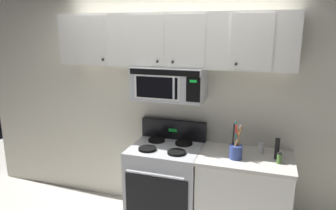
% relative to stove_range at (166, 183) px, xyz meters
% --- Properties ---
extents(back_wall, '(5.20, 0.10, 2.70)m').
position_rel_stove_range_xyz_m(back_wall, '(0.00, 0.37, 0.88)').
color(back_wall, silver).
rests_on(back_wall, ground_plane).
extents(stove_range, '(0.76, 0.69, 1.12)m').
position_rel_stove_range_xyz_m(stove_range, '(0.00, 0.00, 0.00)').
color(stove_range, '#B7BABF').
rests_on(stove_range, ground_plane).
extents(over_range_microwave, '(0.76, 0.43, 0.35)m').
position_rel_stove_range_xyz_m(over_range_microwave, '(-0.00, 0.12, 1.11)').
color(over_range_microwave, '#B7BABF').
extents(upper_cabinets, '(2.50, 0.36, 0.55)m').
position_rel_stove_range_xyz_m(upper_cabinets, '(-0.00, 0.15, 1.56)').
color(upper_cabinets, white).
extents(counter_segment, '(0.93, 0.65, 0.90)m').
position_rel_stove_range_xyz_m(counter_segment, '(0.84, 0.01, -0.02)').
color(counter_segment, white).
rests_on(counter_segment, ground_plane).
extents(utensil_crock_blue, '(0.13, 0.13, 0.39)m').
position_rel_stove_range_xyz_m(utensil_crock_blue, '(0.75, -0.08, 0.53)').
color(utensil_crock_blue, '#384C9E').
rests_on(utensil_crock_blue, counter_segment).
extents(salt_shaker, '(0.05, 0.05, 0.11)m').
position_rel_stove_range_xyz_m(salt_shaker, '(0.98, 0.12, 0.49)').
color(salt_shaker, white).
rests_on(salt_shaker, counter_segment).
extents(pepper_mill, '(0.04, 0.04, 0.21)m').
position_rel_stove_range_xyz_m(pepper_mill, '(1.13, 0.03, 0.54)').
color(pepper_mill, black).
rests_on(pepper_mill, counter_segment).
extents(spice_jar, '(0.04, 0.04, 0.11)m').
position_rel_stove_range_xyz_m(spice_jar, '(1.15, -0.08, 0.49)').
color(spice_jar, '#4C7F33').
rests_on(spice_jar, counter_segment).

